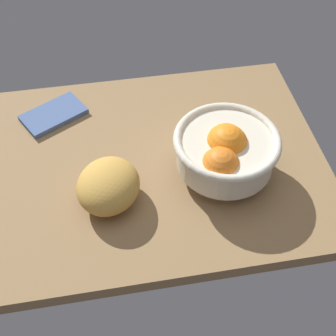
{
  "coord_description": "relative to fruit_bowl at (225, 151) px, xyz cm",
  "views": [
    {
      "loc": [
        7.14,
        63.09,
        71.44
      ],
      "look_at": [
        -2.56,
        6.93,
        5.0
      ],
      "focal_mm": 49.59,
      "sensor_mm": 36.0,
      "label": 1
    }
  ],
  "objects": [
    {
      "name": "fruit_bowl",
      "position": [
        0.0,
        0.0,
        0.0
      ],
      "size": [
        20.42,
        20.42,
        11.69
      ],
      "color": "silver",
      "rests_on": "ground"
    },
    {
      "name": "napkin_folded",
      "position": [
        33.21,
        -22.49,
        -5.99
      ],
      "size": [
        15.68,
        13.5,
        1.19
      ],
      "primitive_type": "cube",
      "rotation": [
        0.0,
        0.0,
        0.51
      ],
      "color": "#4D6698",
      "rests_on": "ground"
    },
    {
      "name": "ground_plane",
      "position": [
        13.87,
        -5.79,
        -8.08
      ],
      "size": [
        71.82,
        54.23,
        3.0
      ],
      "primitive_type": "cube",
      "color": "olive"
    },
    {
      "name": "bread_loaf",
      "position": [
        22.83,
        2.64,
        -2.65
      ],
      "size": [
        15.97,
        16.69,
        7.87
      ],
      "primitive_type": "ellipsoid",
      "rotation": [
        0.0,
        0.0,
        4.29
      ],
      "color": "gold",
      "rests_on": "ground"
    }
  ]
}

